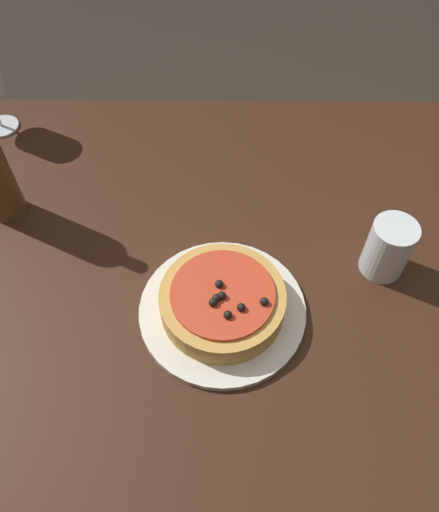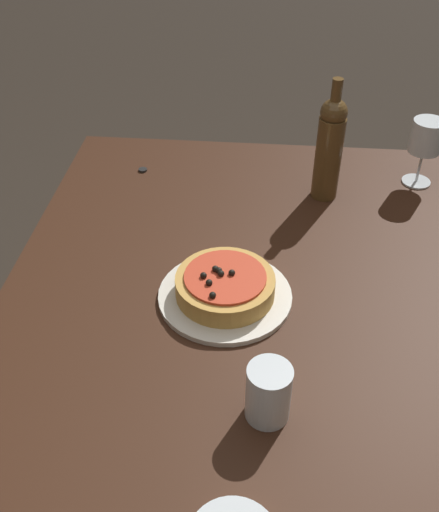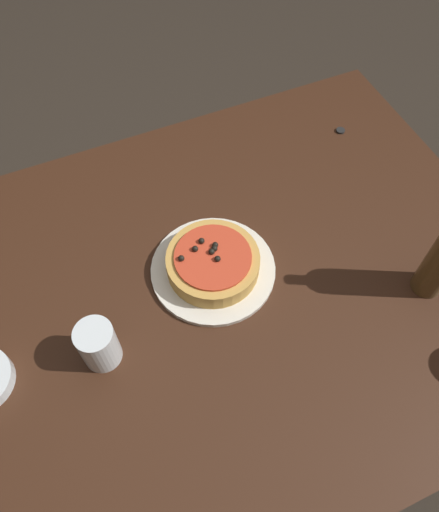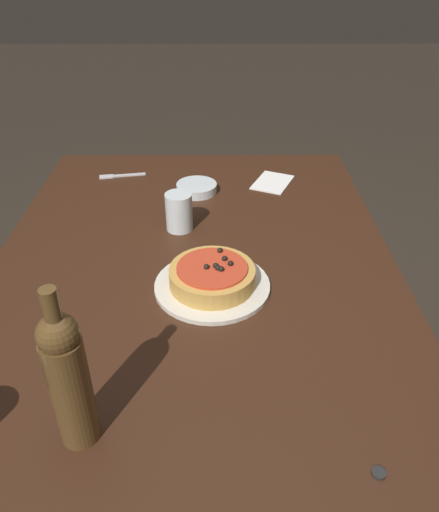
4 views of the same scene
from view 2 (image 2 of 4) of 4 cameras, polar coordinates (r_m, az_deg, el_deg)
name	(u,v)px [view 2 (image 2 of 4)]	position (r m, az deg, el deg)	size (l,w,h in m)	color
dining_table	(245,351)	(1.27, 2.46, -9.04)	(1.54, 1.07, 0.76)	#381E11
dinner_plate	(225,296)	(1.27, 0.53, -3.81)	(0.28, 0.28, 0.01)	silver
pizza	(225,285)	(1.25, 0.53, -2.78)	(0.21, 0.21, 0.06)	gold
wine_glass	(426,139)	(1.67, 19.09, 10.51)	(0.08, 0.08, 0.18)	silver
wine_bottle	(330,147)	(1.55, 10.44, 10.22)	(0.07, 0.07, 0.32)	brown
water_cup	(268,393)	(1.04, 4.69, -12.86)	(0.08, 0.08, 0.11)	silver
bottle_cap	(143,170)	(1.71, -7.32, 8.14)	(0.02, 0.02, 0.01)	black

